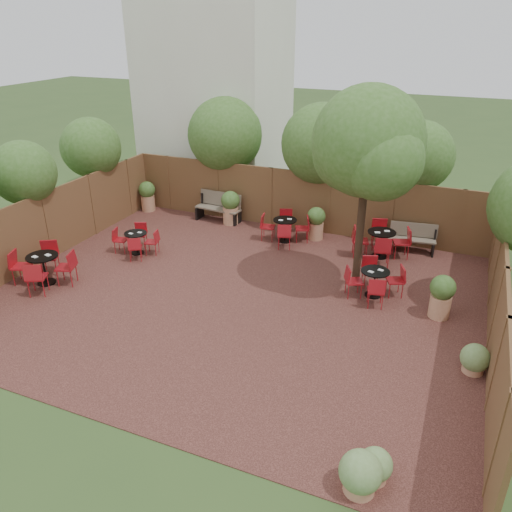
% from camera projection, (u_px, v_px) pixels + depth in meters
% --- Properties ---
extents(ground, '(80.00, 80.00, 0.00)m').
position_uv_depth(ground, '(236.00, 297.00, 13.12)').
color(ground, '#354F23').
rests_on(ground, ground).
extents(courtyard_paving, '(12.00, 10.00, 0.02)m').
position_uv_depth(courtyard_paving, '(236.00, 296.00, 13.11)').
color(courtyard_paving, '#391C17').
rests_on(courtyard_paving, ground).
extents(fence_back, '(12.00, 0.08, 2.00)m').
position_uv_depth(fence_back, '(299.00, 201.00, 16.86)').
color(fence_back, brown).
rests_on(fence_back, ground).
extents(fence_left, '(0.08, 10.00, 2.00)m').
position_uv_depth(fence_left, '(47.00, 226.00, 14.80)').
color(fence_left, brown).
rests_on(fence_left, ground).
extents(fence_right, '(0.08, 10.00, 2.00)m').
position_uv_depth(fence_right, '(498.00, 311.00, 10.58)').
color(fence_right, brown).
rests_on(fence_right, ground).
extents(neighbour_building, '(5.00, 4.00, 8.00)m').
position_uv_depth(neighbour_building, '(215.00, 88.00, 19.66)').
color(neighbour_building, silver).
rests_on(neighbour_building, ground).
extents(overhang_foliage, '(15.57, 10.63, 2.61)m').
position_uv_depth(overhang_foliage, '(245.00, 158.00, 15.16)').
color(overhang_foliage, '#355C1E').
rests_on(overhang_foliage, ground).
extents(courtyard_tree, '(2.81, 2.71, 5.16)m').
position_uv_depth(courtyard_tree, '(367.00, 148.00, 12.09)').
color(courtyard_tree, black).
rests_on(courtyard_tree, courtyard_paving).
extents(park_bench_left, '(1.65, 0.66, 0.99)m').
position_uv_depth(park_bench_left, '(219.00, 206.00, 17.72)').
color(park_bench_left, brown).
rests_on(park_bench_left, courtyard_paving).
extents(park_bench_right, '(1.43, 0.64, 0.86)m').
position_uv_depth(park_bench_right, '(412.00, 237.00, 15.45)').
color(park_bench_right, brown).
rests_on(park_bench_right, courtyard_paving).
extents(bistro_tables, '(9.80, 6.83, 0.93)m').
position_uv_depth(bistro_tables, '(246.00, 251.00, 14.54)').
color(bistro_tables, black).
rests_on(bistro_tables, courtyard_paving).
extents(planters, '(11.10, 4.14, 1.15)m').
position_uv_depth(planters, '(264.00, 222.00, 16.14)').
color(planters, tan).
rests_on(planters, courtyard_paving).
extents(low_shrubs, '(2.10, 4.34, 0.71)m').
position_uv_depth(low_shrubs, '(406.00, 430.00, 8.45)').
color(low_shrubs, tan).
rests_on(low_shrubs, courtyard_paving).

